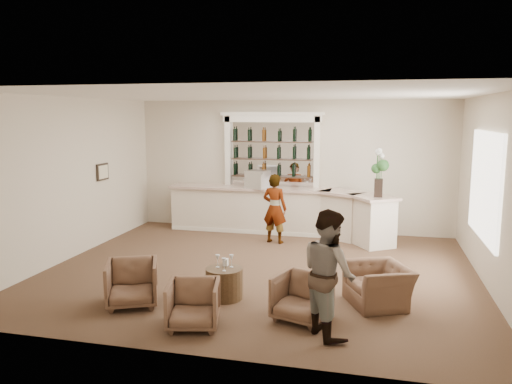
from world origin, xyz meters
TOP-DOWN VIEW (x-y plane):
  - ground at (0.00, 0.00)m, footprint 8.00×8.00m
  - room_shell at (0.16, 0.71)m, footprint 8.04×7.02m
  - bar_counter at (-0.16, 3.00)m, footprint 5.72×1.80m
  - back_bar_alcove at (-0.50, 3.41)m, footprint 2.64×0.25m
  - cocktail_table at (-0.23, -1.55)m, footprint 0.60×0.60m
  - sommelier at (-0.15, 2.12)m, footprint 0.66×0.51m
  - guest at (1.52, -2.49)m, footprint 1.01×1.06m
  - armchair_left at (-1.54, -2.17)m, footprint 1.02×1.03m
  - armchair_center at (-0.32, -2.71)m, footprint 0.85×0.86m
  - armchair_right at (1.11, -2.10)m, footprint 0.91×0.92m
  - armchair_far at (2.19, -1.24)m, footprint 1.18×1.24m
  - espresso_machine at (-0.74, 2.91)m, footprint 0.63×0.59m
  - flower_vase at (2.15, 2.27)m, footprint 0.28×0.28m
  - wine_glass_bar_left at (-1.11, 3.02)m, footprint 0.07×0.07m
  - wine_glass_bar_right at (-0.46, 2.99)m, footprint 0.07×0.07m
  - wine_glass_tbl_a at (-0.35, -1.52)m, footprint 0.07×0.07m
  - wine_glass_tbl_b at (-0.13, -1.47)m, footprint 0.07×0.07m
  - wine_glass_tbl_c at (-0.19, -1.68)m, footprint 0.07×0.07m
  - napkin_holder at (-0.25, -1.41)m, footprint 0.08×0.08m

SIDE VIEW (x-z plane):
  - ground at x=0.00m, z-range 0.00..0.00m
  - cocktail_table at x=-0.23m, z-range 0.00..0.50m
  - armchair_far at x=2.19m, z-range 0.00..0.63m
  - armchair_center at x=-0.32m, z-range 0.00..0.66m
  - armchair_right at x=1.11m, z-range 0.00..0.67m
  - armchair_left at x=-1.54m, z-range 0.00..0.71m
  - napkin_holder at x=-0.25m, z-range 0.50..0.62m
  - bar_counter at x=-0.16m, z-range 0.00..1.14m
  - wine_glass_tbl_a at x=-0.35m, z-range 0.50..0.71m
  - wine_glass_tbl_b at x=-0.13m, z-range 0.50..0.71m
  - wine_glass_tbl_c at x=-0.19m, z-range 0.50..0.71m
  - sommelier at x=-0.15m, z-range 0.00..1.61m
  - guest at x=1.52m, z-range 0.00..1.72m
  - wine_glass_bar_left at x=-1.11m, z-range 1.14..1.35m
  - wine_glass_bar_right at x=-0.46m, z-range 1.14..1.35m
  - espresso_machine at x=-0.74m, z-range 1.14..1.58m
  - flower_vase at x=2.15m, z-range 1.21..2.27m
  - back_bar_alcove at x=-0.50m, z-range 0.53..3.53m
  - room_shell at x=0.16m, z-range 0.68..4.00m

